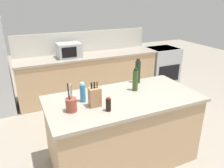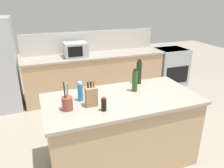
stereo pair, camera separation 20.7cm
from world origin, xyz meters
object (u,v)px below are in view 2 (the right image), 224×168
object	(u,v)px
olive_oil_bottle	(135,81)
dish_soap_bottle	(80,92)
utensil_crock	(67,103)
soy_sauce_bottle	(104,104)
range_oven	(170,66)
wine_bottle	(139,72)
microwave	(76,50)
knife_block	(91,96)

from	to	relation	value
olive_oil_bottle	dish_soap_bottle	bearing A→B (deg)	-177.42
utensil_crock	olive_oil_bottle	world-z (taller)	utensil_crock
soy_sauce_bottle	range_oven	bearing A→B (deg)	43.54
utensil_crock	wine_bottle	world-z (taller)	wine_bottle
microwave	soy_sauce_bottle	xyz separation A→B (m)	(-0.20, -2.43, -0.07)
knife_block	dish_soap_bottle	world-z (taller)	knife_block
olive_oil_bottle	dish_soap_bottle	world-z (taller)	olive_oil_bottle
utensil_crock	soy_sauce_bottle	size ratio (longest dim) A/B	2.03
utensil_crock	olive_oil_bottle	bearing A→B (deg)	12.87
range_oven	microwave	xyz separation A→B (m)	(-2.37, 0.00, 0.62)
range_oven	dish_soap_bottle	distance (m)	3.50
dish_soap_bottle	wine_bottle	bearing A→B (deg)	16.45
range_oven	dish_soap_bottle	bearing A→B (deg)	-142.56
wine_bottle	soy_sauce_bottle	bearing A→B (deg)	-140.24
range_oven	wine_bottle	distance (m)	2.67
knife_block	soy_sauce_bottle	xyz separation A→B (m)	(0.09, -0.17, -0.04)
range_oven	knife_block	xyz separation A→B (m)	(-2.65, -2.27, 0.59)
wine_bottle	soy_sauce_bottle	xyz separation A→B (m)	(-0.72, -0.60, -0.09)
utensil_crock	dish_soap_bottle	bearing A→B (deg)	43.33
dish_soap_bottle	soy_sauce_bottle	xyz separation A→B (m)	(0.18, -0.34, -0.04)
range_oven	wine_bottle	world-z (taller)	wine_bottle
utensil_crock	olive_oil_bottle	distance (m)	0.94
utensil_crock	knife_block	bearing A→B (deg)	1.55
knife_block	wine_bottle	xyz separation A→B (m)	(0.82, 0.44, 0.05)
wine_bottle	range_oven	bearing A→B (deg)	44.90
olive_oil_bottle	utensil_crock	bearing A→B (deg)	-167.13
knife_block	olive_oil_bottle	size ratio (longest dim) A/B	0.95
dish_soap_bottle	knife_block	bearing A→B (deg)	-62.75
range_oven	microwave	distance (m)	2.45
olive_oil_bottle	soy_sauce_bottle	world-z (taller)	olive_oil_bottle
knife_block	soy_sauce_bottle	distance (m)	0.19
wine_bottle	utensil_crock	bearing A→B (deg)	-157.89
knife_block	soy_sauce_bottle	size ratio (longest dim) A/B	1.84
dish_soap_bottle	wine_bottle	xyz separation A→B (m)	(0.90, 0.27, 0.05)
microwave	knife_block	xyz separation A→B (m)	(-0.29, -2.27, -0.03)
microwave	soy_sauce_bottle	distance (m)	2.44
microwave	utensil_crock	size ratio (longest dim) A/B	1.47
knife_block	dish_soap_bottle	size ratio (longest dim) A/B	1.21
utensil_crock	soy_sauce_bottle	xyz separation A→B (m)	(0.37, -0.16, -0.01)
utensil_crock	microwave	bearing A→B (deg)	76.12
utensil_crock	wine_bottle	size ratio (longest dim) A/B	0.90
microwave	olive_oil_bottle	world-z (taller)	olive_oil_bottle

